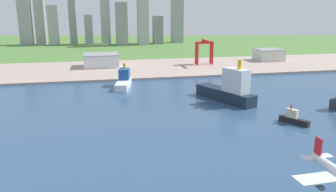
# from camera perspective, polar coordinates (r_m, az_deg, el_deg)

# --- Properties ---
(ground_plane) EXTENTS (2400.00, 2400.00, 0.00)m
(ground_plane) POSITION_cam_1_polar(r_m,az_deg,el_deg) (274.57, -0.32, -2.41)
(ground_plane) COLOR #4E7C39
(water_bay) EXTENTS (840.00, 360.00, 0.15)m
(water_bay) POSITION_cam_1_polar(r_m,az_deg,el_deg) (219.32, 2.83, -6.88)
(water_bay) COLOR #2D4C70
(water_bay) RESTS_ON ground
(industrial_pier) EXTENTS (840.00, 140.00, 2.50)m
(industrial_pier) POSITION_cam_1_polar(r_m,az_deg,el_deg) (457.23, -5.10, 4.58)
(industrial_pier) COLOR #AC968A
(industrial_pier) RESTS_ON ground
(tugboat_small) EXTENTS (14.79, 20.72, 13.51)m
(tugboat_small) POSITION_cam_1_polar(r_m,az_deg,el_deg) (258.70, 20.13, -3.52)
(tugboat_small) COLOR black
(tugboat_small) RESTS_ON water_bay
(cargo_ship) EXTENTS (37.23, 62.17, 38.10)m
(cargo_ship) POSITION_cam_1_polar(r_m,az_deg,el_deg) (301.60, 10.09, 1.08)
(cargo_ship) COLOR #192838
(cargo_ship) RESTS_ON water_bay
(ferry_boat) EXTENTS (20.92, 45.01, 23.26)m
(ferry_boat) POSITION_cam_1_polar(r_m,az_deg,el_deg) (356.80, -7.36, 2.55)
(ferry_boat) COLOR white
(ferry_boat) RESTS_ON water_bay
(port_crane_red) EXTENTS (23.80, 36.90, 34.25)m
(port_crane_red) POSITION_cam_1_polar(r_m,az_deg,el_deg) (480.77, 6.11, 8.16)
(port_crane_red) COLOR red
(port_crane_red) RESTS_ON industrial_pier
(warehouse_main) EXTENTS (46.02, 39.27, 17.08)m
(warehouse_main) POSITION_cam_1_polar(r_m,az_deg,el_deg) (471.20, -11.02, 5.87)
(warehouse_main) COLOR silver
(warehouse_main) RESTS_ON industrial_pier
(warehouse_annex) EXTENTS (38.48, 33.86, 16.85)m
(warehouse_annex) POSITION_cam_1_polar(r_m,az_deg,el_deg) (538.97, 16.37, 6.61)
(warehouse_annex) COLOR silver
(warehouse_annex) RESTS_ON industrial_pier
(distant_skyline) EXTENTS (357.48, 76.39, 146.24)m
(distant_skyline) POSITION_cam_1_polar(r_m,az_deg,el_deg) (778.66, -11.11, 12.76)
(distant_skyline) COLOR #9D9CA3
(distant_skyline) RESTS_ON ground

